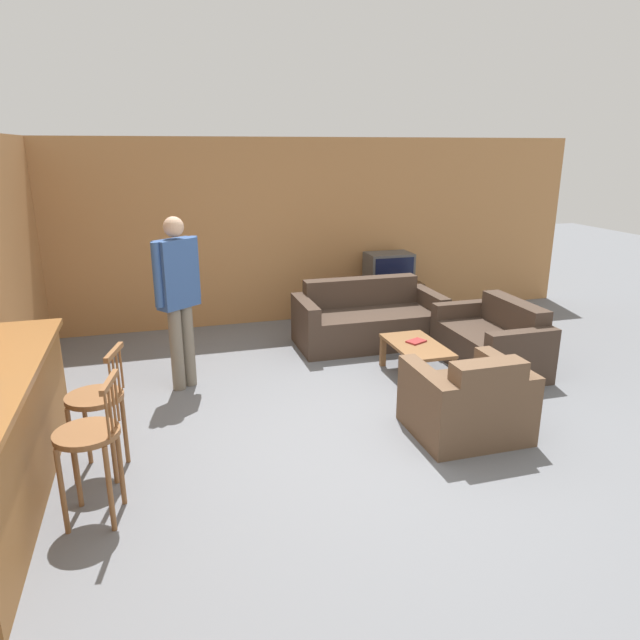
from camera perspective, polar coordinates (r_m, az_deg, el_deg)
name	(u,v)px	position (r m, az deg, el deg)	size (l,w,h in m)	color
ground_plane	(363,437)	(5.17, 4.30, -11.59)	(24.00, 24.00, 0.00)	slate
wall_back	(274,232)	(8.23, -4.66, 8.72)	(9.40, 0.08, 2.60)	#B27A47
bar_counter	(1,444)	(4.60, -29.25, -10.73)	(0.55, 2.75, 0.99)	brown
bar_chair_near	(90,443)	(4.17, -21.99, -11.34)	(0.50, 0.50, 1.03)	brown
bar_chair_mid	(97,406)	(4.71, -21.37, -7.98)	(0.52, 0.52, 1.03)	brown
couch_far	(368,321)	(7.44, 4.79, -0.09)	(1.86, 0.89, 0.81)	#423328
armchair_near	(467,403)	(5.25, 14.52, -8.02)	(0.95, 0.85, 0.79)	brown
loveseat_right	(492,343)	(6.90, 16.81, -2.17)	(0.82, 1.36, 0.78)	#423328
coffee_table	(416,349)	(6.39, 9.61, -2.92)	(0.52, 0.92, 0.39)	brown
tv_unit	(387,300)	(8.57, 6.76, 1.95)	(0.99, 0.45, 0.54)	#513823
tv	(389,268)	(8.46, 6.88, 5.18)	(0.66, 0.44, 0.45)	#4C4C4C
book_on_table	(416,341)	(6.42, 9.60, -2.12)	(0.24, 0.21, 0.02)	maroon
person_by_window	(178,293)	(6.01, -13.98, 2.62)	(0.47, 0.40, 1.81)	#756B5B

